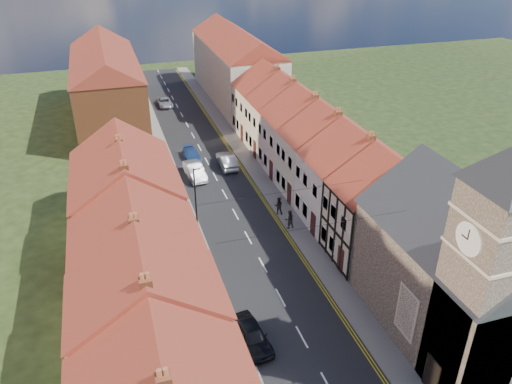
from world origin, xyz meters
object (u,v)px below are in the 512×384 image
(lamppost, at_px, (196,197))
(pedestrian_left, at_px, (234,359))
(church, at_px, (471,260))
(car_far, at_px, (192,155))
(car_mid, at_px, (195,171))
(car_near, at_px, (252,335))
(car_distant, at_px, (165,102))
(car_mid_b, at_px, (227,160))
(pedestrian_right, at_px, (289,219))
(pedestrian_right_b, at_px, (279,206))

(lamppost, xyz_separation_m, pedestrian_left, (-1.04, -15.41, -2.47))
(church, relative_size, car_far, 3.78)
(car_mid, xyz_separation_m, car_far, (0.51, 4.38, -0.16))
(car_near, relative_size, car_distant, 0.98)
(church, distance_m, car_far, 33.80)
(pedestrian_left, bearing_deg, car_mid_b, 84.87)
(car_near, relative_size, pedestrian_right, 2.40)
(lamppost, distance_m, pedestrian_left, 15.64)
(car_mid, height_order, car_mid_b, same)
(car_mid_b, bearing_deg, lamppost, 65.89)
(lamppost, relative_size, pedestrian_right, 3.53)
(pedestrian_right, relative_size, pedestrian_right_b, 1.03)
(car_far, relative_size, pedestrian_right, 2.37)
(car_near, distance_m, car_mid, 24.10)
(car_distant, height_order, pedestrian_right_b, pedestrian_right_b)
(church, distance_m, car_mid_b, 30.09)
(pedestrian_right, bearing_deg, car_near, 57.87)
(pedestrian_right_b, bearing_deg, car_mid, -41.64)
(car_mid, relative_size, car_distant, 1.08)
(church, relative_size, pedestrian_right, 8.94)
(church, bearing_deg, car_mid_b, 104.75)
(lamppost, xyz_separation_m, car_mid, (1.80, 10.51, -2.79))
(church, distance_m, car_distant, 52.47)
(lamppost, xyz_separation_m, pedestrian_right, (7.58, -1.74, -2.57))
(lamppost, relative_size, car_mid, 1.33)
(church, bearing_deg, car_mid, 112.70)
(pedestrian_left, relative_size, pedestrian_right, 1.11)
(car_near, relative_size, car_far, 1.01)
(car_mid_b, bearing_deg, car_near, 79.90)
(car_near, distance_m, car_mid_b, 26.04)
(pedestrian_left, relative_size, pedestrian_right_b, 1.14)
(church, distance_m, pedestrian_right, 16.68)
(car_mid_b, relative_size, pedestrian_right_b, 2.73)
(car_mid, bearing_deg, pedestrian_right_b, -63.61)
(pedestrian_left, relative_size, car_mid_b, 0.42)
(car_distant, height_order, pedestrian_left, pedestrian_left)
(car_far, distance_m, pedestrian_right, 17.46)
(car_near, relative_size, car_mid_b, 0.90)
(car_far, bearing_deg, pedestrian_right_b, -71.22)
(pedestrian_right, bearing_deg, lamppost, -14.52)
(car_mid, distance_m, car_distant, 23.83)
(car_distant, distance_m, car_mid_b, 22.61)
(car_distant, relative_size, car_mid_b, 0.92)
(lamppost, bearing_deg, car_near, -87.41)
(lamppost, bearing_deg, pedestrian_right, -12.95)
(car_near, distance_m, pedestrian_left, 2.51)
(car_far, bearing_deg, pedestrian_left, -97.75)
(church, xyz_separation_m, car_distant, (-11.05, 51.02, -5.30))
(car_near, distance_m, pedestrian_right, 13.72)
(car_mid_b, bearing_deg, pedestrian_right, 99.12)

